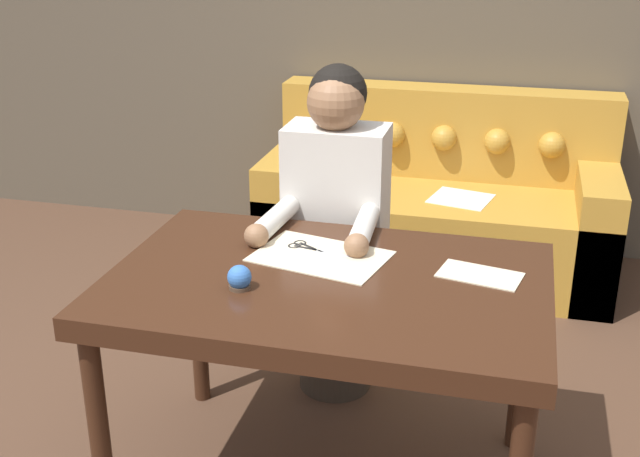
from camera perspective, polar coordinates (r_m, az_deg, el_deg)
The scene contains 8 objects.
wall_back at distance 4.38m, azimuth 6.71°, elevation 15.51°, with size 8.00×0.06×2.60m.
dining_table at distance 2.41m, azimuth 0.54°, elevation -5.14°, with size 1.30×0.86×0.75m.
couch at distance 4.20m, azimuth 8.38°, elevation 1.41°, with size 1.74×0.79×0.91m.
person at distance 2.96m, azimuth 1.10°, elevation -0.58°, with size 0.41×0.60×1.27m.
pattern_paper_main at distance 2.51m, azimuth 0.04°, elevation -1.98°, with size 0.45×0.36×0.00m.
pattern_paper_offcut at distance 2.43m, azimuth 11.30°, elevation -3.26°, with size 0.26×0.18×0.00m.
scissors at distance 2.57m, azimuth -0.73°, elevation -1.43°, with size 0.23×0.14×0.01m.
pin_cushion at distance 2.30m, azimuth -5.75°, elevation -3.54°, with size 0.07×0.07×0.07m.
Camera 1 is at (0.60, -2.04, 1.77)m, focal length 45.00 mm.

